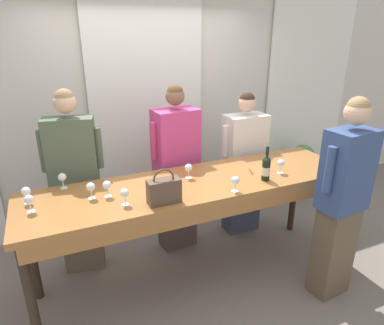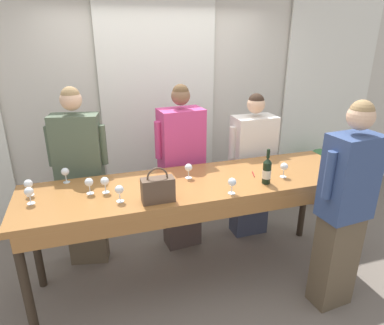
% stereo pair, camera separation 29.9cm
% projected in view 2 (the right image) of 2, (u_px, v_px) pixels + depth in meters
% --- Properties ---
extents(ground_plane, '(18.00, 18.00, 0.00)m').
position_uv_depth(ground_plane, '(194.00, 276.00, 3.35)').
color(ground_plane, '#70665B').
extents(wall_back, '(12.00, 0.06, 2.80)m').
position_uv_depth(wall_back, '(158.00, 106.00, 4.10)').
color(wall_back, beige).
rests_on(wall_back, ground_plane).
extents(curtain_panel_center, '(1.35, 0.03, 2.69)m').
position_uv_depth(curtain_panel_center, '(160.00, 111.00, 4.06)').
color(curtain_panel_center, white).
rests_on(curtain_panel_center, ground_plane).
extents(curtain_panel_right, '(1.35, 0.03, 2.69)m').
position_uv_depth(curtain_panel_right, '(326.00, 100.00, 4.73)').
color(curtain_panel_right, white).
rests_on(curtain_panel_right, ground_plane).
extents(tasting_bar, '(2.95, 0.78, 1.02)m').
position_uv_depth(tasting_bar, '(196.00, 193.00, 2.99)').
color(tasting_bar, '#9E6633').
rests_on(tasting_bar, ground_plane).
extents(wine_bottle, '(0.07, 0.07, 0.31)m').
position_uv_depth(wine_bottle, '(267.00, 171.00, 2.91)').
color(wine_bottle, black).
rests_on(wine_bottle, tasting_bar).
extents(handbag, '(0.25, 0.11, 0.28)m').
position_uv_depth(handbag, '(158.00, 189.00, 2.60)').
color(handbag, brown).
rests_on(handbag, tasting_bar).
extents(wine_glass_front_left, '(0.07, 0.07, 0.14)m').
position_uv_depth(wine_glass_front_left, '(29.00, 192.00, 2.57)').
color(wine_glass_front_left, white).
rests_on(wine_glass_front_left, tasting_bar).
extents(wine_glass_front_mid, '(0.07, 0.07, 0.14)m').
position_uv_depth(wine_glass_front_mid, '(284.00, 167.00, 3.04)').
color(wine_glass_front_mid, white).
rests_on(wine_glass_front_mid, tasting_bar).
extents(wine_glass_front_right, '(0.07, 0.07, 0.14)m').
position_uv_depth(wine_glass_front_right, '(105.00, 182.00, 2.74)').
color(wine_glass_front_right, white).
rests_on(wine_glass_front_right, tasting_bar).
extents(wine_glass_center_left, '(0.07, 0.07, 0.14)m').
position_uv_depth(wine_glass_center_left, '(28.00, 184.00, 2.70)').
color(wine_glass_center_left, white).
rests_on(wine_glass_center_left, tasting_bar).
extents(wine_glass_center_mid, '(0.07, 0.07, 0.14)m').
position_uv_depth(wine_glass_center_mid, '(65.00, 172.00, 2.93)').
color(wine_glass_center_mid, white).
rests_on(wine_glass_center_mid, tasting_bar).
extents(wine_glass_center_right, '(0.07, 0.07, 0.14)m').
position_uv_depth(wine_glass_center_right, '(341.00, 160.00, 3.20)').
color(wine_glass_center_right, white).
rests_on(wine_glass_center_right, tasting_bar).
extents(wine_glass_back_left, '(0.07, 0.07, 0.14)m').
position_uv_depth(wine_glass_back_left, '(232.00, 183.00, 2.73)').
color(wine_glass_back_left, white).
rests_on(wine_glass_back_left, tasting_bar).
extents(wine_glass_back_mid, '(0.07, 0.07, 0.14)m').
position_uv_depth(wine_glass_back_mid, '(89.00, 183.00, 2.73)').
color(wine_glass_back_mid, white).
rests_on(wine_glass_back_mid, tasting_bar).
extents(wine_glass_back_right, '(0.07, 0.07, 0.14)m').
position_uv_depth(wine_glass_back_right, '(119.00, 190.00, 2.60)').
color(wine_glass_back_right, white).
rests_on(wine_glass_back_right, tasting_bar).
extents(wine_glass_near_host, '(0.07, 0.07, 0.14)m').
position_uv_depth(wine_glass_near_host, '(188.00, 168.00, 3.02)').
color(wine_glass_near_host, white).
rests_on(wine_glass_near_host, tasting_bar).
extents(pen, '(0.05, 0.12, 0.01)m').
position_uv_depth(pen, '(253.00, 174.00, 3.12)').
color(pen, maroon).
rests_on(pen, tasting_bar).
extents(guest_olive_jacket, '(0.55, 0.29, 1.80)m').
position_uv_depth(guest_olive_jacket, '(81.00, 179.00, 3.26)').
color(guest_olive_jacket, brown).
rests_on(guest_olive_jacket, ground_plane).
extents(guest_pink_top, '(0.55, 0.31, 1.77)m').
position_uv_depth(guest_pink_top, '(182.00, 170.00, 3.56)').
color(guest_pink_top, '#473833').
rests_on(guest_pink_top, ground_plane).
extents(guest_cream_sweater, '(0.57, 0.27, 1.64)m').
position_uv_depth(guest_cream_sweater, '(252.00, 167.00, 3.81)').
color(guest_cream_sweater, '#383D51').
rests_on(guest_cream_sweater, ground_plane).
extents(host_pouring, '(0.50, 0.29, 1.79)m').
position_uv_depth(host_pouring, '(344.00, 209.00, 2.72)').
color(host_pouring, brown).
rests_on(host_pouring, ground_plane).
extents(potted_plant, '(0.40, 0.40, 0.77)m').
position_uv_depth(potted_plant, '(318.00, 172.00, 4.67)').
color(potted_plant, '#935B3D').
rests_on(potted_plant, ground_plane).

